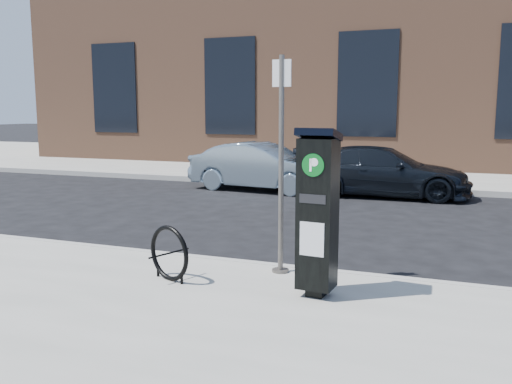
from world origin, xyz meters
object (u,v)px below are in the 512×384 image
at_px(parking_kiosk, 317,211).
at_px(sign_pole, 281,167).
at_px(bike_rack, 169,253).
at_px(car_silver, 262,167).
at_px(car_dark, 382,171).

relative_size(parking_kiosk, sign_pole, 0.69).
xyz_separation_m(bike_rack, car_silver, (-1.79, 8.16, 0.17)).
bearing_deg(sign_pole, parking_kiosk, -45.36).
height_order(sign_pole, car_silver, sign_pole).
distance_m(parking_kiosk, sign_pole, 1.02).
bearing_deg(car_silver, car_dark, -81.26).
bearing_deg(car_dark, bike_rack, 168.49).
distance_m(parking_kiosk, car_dark, 8.24).
bearing_deg(sign_pole, car_silver, 113.86).
bearing_deg(parking_kiosk, car_silver, 118.63).
bearing_deg(bike_rack, parking_kiosk, 24.11).
distance_m(parking_kiosk, car_silver, 8.84).
relative_size(parking_kiosk, bike_rack, 2.73).
relative_size(sign_pole, car_dark, 0.62).
height_order(car_silver, car_dark, car_silver).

